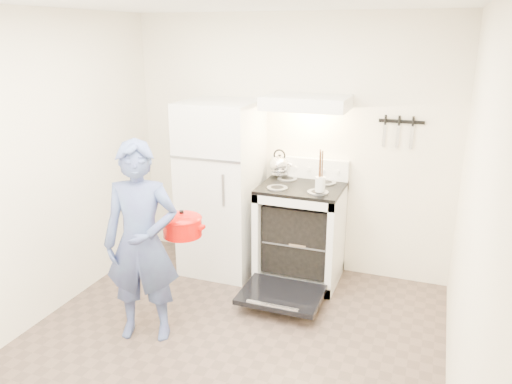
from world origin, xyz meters
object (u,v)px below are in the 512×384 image
refrigerator (222,188)px  stove_body (300,235)px  person (142,243)px  tea_kettle (279,163)px  dutch_oven (182,227)px

refrigerator → stove_body: 0.90m
refrigerator → person: 1.32m
tea_kettle → person: 1.70m
stove_body → tea_kettle: bearing=143.1°
stove_body → dutch_oven: dutch_oven is taller
stove_body → dutch_oven: size_ratio=2.44×
refrigerator → tea_kettle: bearing=25.4°
tea_kettle → stove_body: bearing=-36.9°
person → dutch_oven: 0.34m
refrigerator → stove_body: (0.81, 0.02, -0.39)m
tea_kettle → dutch_oven: bearing=-106.2°
person → refrigerator: bearing=69.5°
tea_kettle → dutch_oven: size_ratio=0.73×
refrigerator → dutch_oven: (0.14, -1.06, -0.00)m
person → tea_kettle: bearing=52.1°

